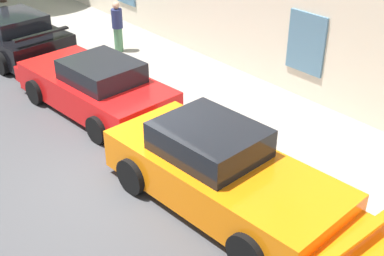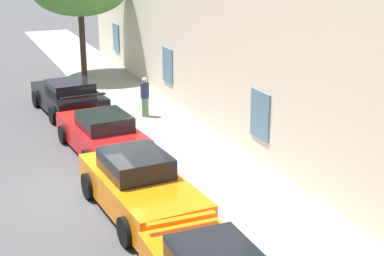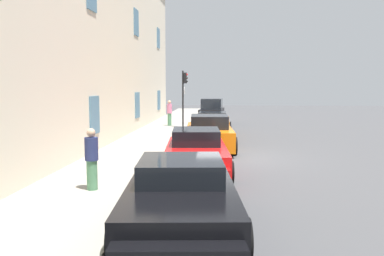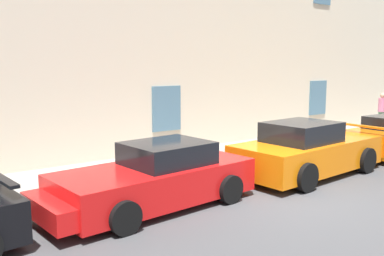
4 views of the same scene
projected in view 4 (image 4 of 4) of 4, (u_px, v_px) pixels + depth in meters
ground_plane at (288, 193)px, 10.15m from camera, size 80.00×80.00×0.00m
sidewalk at (195, 162)px, 13.13m from camera, size 60.00×3.24×0.14m
building_facade at (135, 0)px, 15.25m from camera, size 39.96×4.52×10.65m
sportscar_yellow_flank at (149, 181)px, 9.07m from camera, size 4.90×2.34×1.37m
sportscar_white_middle at (312, 151)px, 11.91m from camera, size 5.16×2.37×1.51m
pedestrian_admiring at (382, 111)px, 19.19m from camera, size 0.39×0.39×1.65m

